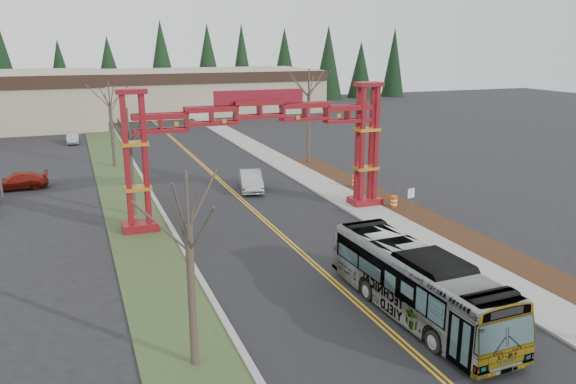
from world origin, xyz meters
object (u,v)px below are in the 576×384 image
bare_tree_median_mid (129,140)px  street_sign (411,198)px  transit_bus (416,283)px  parked_car_far_a (73,138)px  parked_car_mid_a (18,181)px  silver_sedan (251,181)px  barrel_north (356,182)px  retail_building_east (202,90)px  bare_tree_median_far (110,104)px  bare_tree_right_far (309,94)px  bare_tree_median_near (188,226)px  gateway_arch (260,130)px  barrel_south (394,202)px  barrel_mid (372,193)px

bare_tree_median_mid → street_sign: size_ratio=3.14×
transit_bus → parked_car_far_a: bearing=102.8°
transit_bus → parked_car_mid_a: (-17.81, 30.19, -0.84)m
silver_sedan → barrel_north: size_ratio=4.49×
retail_building_east → barrel_north: (-0.33, -57.33, -2.98)m
bare_tree_median_far → barrel_north: size_ratio=7.56×
bare_tree_median_mid → bare_tree_right_far: (18.00, 11.68, 1.53)m
bare_tree_median_far → parked_car_far_a: bearing=103.3°
bare_tree_median_near → bare_tree_median_mid: 19.86m
bare_tree_median_mid → bare_tree_right_far: size_ratio=0.81×
gateway_arch → bare_tree_median_near: (-8.00, -16.32, -0.58)m
gateway_arch → bare_tree_median_mid: gateway_arch is taller
transit_bus → bare_tree_median_mid: bearing=115.0°
parked_car_mid_a → bare_tree_median_near: bare_tree_median_near is taller
barrel_north → bare_tree_median_near: bearing=-130.2°
retail_building_east → barrel_south: 63.41m
bare_tree_median_far → street_sign: (16.79, -25.11, -4.32)m
parked_car_mid_a → barrel_north: parked_car_mid_a is taller
street_sign → barrel_north: bearing=84.6°
barrel_mid → barrel_north: barrel_mid is taller
transit_bus → bare_tree_right_far: size_ratio=1.19×
parked_car_mid_a → bare_tree_right_far: bare_tree_right_far is taller
bare_tree_median_mid → bare_tree_right_far: bare_tree_right_far is taller
bare_tree_median_near → bare_tree_right_far: bare_tree_right_far is taller
gateway_arch → bare_tree_right_far: bearing=56.7°
retail_building_east → bare_tree_right_far: bare_tree_right_far is taller
barrel_north → bare_tree_median_far: bearing=138.2°
parked_car_mid_a → bare_tree_median_near: size_ratio=0.63×
silver_sedan → bare_tree_median_near: (-9.55, -23.51, 4.61)m
bare_tree_median_far → bare_tree_right_far: bare_tree_right_far is taller
bare_tree_median_mid → bare_tree_median_far: (0.00, 16.87, 0.75)m
barrel_south → bare_tree_median_mid: bearing=164.4°
gateway_arch → parked_car_far_a: 37.72m
barrel_north → transit_bus: bearing=-111.0°
transit_bus → silver_sedan: (-0.25, 23.10, -0.72)m
retail_building_east → bare_tree_median_far: bare_tree_median_far is taller
bare_tree_right_far → bare_tree_median_mid: bearing=-147.0°
street_sign → barrel_south: (0.82, 3.33, -1.24)m
parked_car_mid_a → parked_car_far_a: size_ratio=1.22×
street_sign → barrel_south: street_sign is taller
bare_tree_median_near → gateway_arch: bearing=63.9°
gateway_arch → silver_sedan: 9.00m
silver_sedan → bare_tree_median_near: 25.79m
silver_sedan → street_sign: (7.24, -11.89, 0.90)m
street_sign → barrel_south: size_ratio=2.59×
parked_car_mid_a → bare_tree_median_far: bare_tree_median_far is taller
gateway_arch → silver_sedan: size_ratio=3.78×
retail_building_east → bare_tree_median_mid: bare_tree_median_mid is taller
silver_sedan → parked_car_mid_a: size_ratio=1.03×
retail_building_east → parked_car_mid_a: bearing=-118.6°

